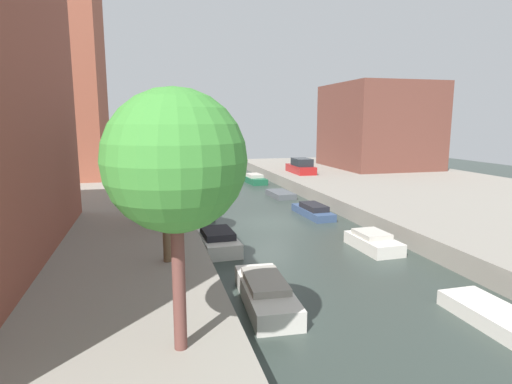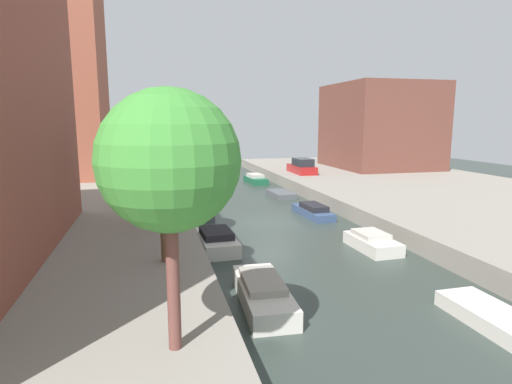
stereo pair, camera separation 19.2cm
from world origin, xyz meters
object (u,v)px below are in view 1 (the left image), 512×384
Objects in this scene: moored_boat_right_2 at (373,242)px; parked_car at (301,167)px; moored_boat_left_3 at (201,210)px; street_tree_1 at (164,160)px; street_tree_4 at (155,146)px; moored_boat_left_2 at (217,241)px; moored_boat_right_4 at (281,194)px; apartment_tower_far at (42,56)px; moored_boat_right_3 at (313,211)px; moored_boat_right_1 at (500,319)px; moored_boat_left_4 at (190,189)px; low_block_right at (378,126)px; street_tree_0 at (175,162)px; street_tree_2 at (160,157)px; moored_boat_right_5 at (255,179)px; street_tree_3 at (157,140)px; moored_boat_left_1 at (266,293)px.

parked_car is at bearing 78.67° from moored_boat_right_2.
street_tree_1 is at bearing -102.77° from moored_boat_left_3.
parked_car is (14.31, 6.45, -2.71)m from street_tree_4.
moored_boat_left_2 is 1.17× the size of moored_boat_right_4.
moored_boat_right_3 is at bearing -41.78° from apartment_tower_far.
street_tree_1 is 1.30× the size of moored_boat_right_1.
moored_boat_left_4 is 0.85× the size of moored_boat_right_3.
moored_boat_left_3 is (-21.89, -15.32, -5.25)m from low_block_right.
moored_boat_right_4 is (9.91, 23.36, -5.13)m from street_tree_0.
street_tree_1 reaches higher than street_tree_2.
street_tree_0 is 1.29× the size of parked_car.
moored_boat_right_5 is at bearing 89.78° from moored_boat_right_1.
moored_boat_right_3 is (-0.10, 7.52, -0.02)m from moored_boat_right_2.
street_tree_3 reaches higher than moored_boat_right_3.
moored_boat_left_3 is (2.71, -5.70, -3.96)m from street_tree_4.
moored_boat_left_1 is 13.92m from moored_boat_right_3.
street_tree_1 is at bearing -121.43° from moored_boat_left_2.
street_tree_2 reaches higher than moored_boat_left_2.
moored_boat_right_2 is at bearing -69.19° from moored_boat_left_4.
moored_boat_right_2 is (9.93, -3.72, -4.06)m from street_tree_2.
moored_boat_left_1 is 1.05× the size of moored_boat_right_3.
moored_boat_right_5 is (0.12, 30.91, 0.14)m from moored_boat_right_1.
street_tree_1 is 17.66m from street_tree_4.
moored_boat_left_2 is (2.55, -7.87, -4.57)m from street_tree_3.
moored_boat_left_1 is at bearing -37.48° from street_tree_1.
moored_boat_right_2 is at bearing 12.84° from street_tree_1.
moored_boat_left_4 is at bearing 104.27° from moored_boat_right_1.
moored_boat_right_5 is (9.75, 13.09, -4.61)m from street_tree_3.
moored_boat_left_3 reaches higher than moored_boat_left_4.
street_tree_2 reaches higher than moored_boat_left_4.
low_block_right is 32.56m from street_tree_2.
street_tree_0 is 1.55× the size of moored_boat_right_1.
moored_boat_right_1 is (19.02, -32.75, -11.66)m from apartment_tower_far.
street_tree_0 is at bearing -176.74° from moored_boat_right_1.
street_tree_2 is (-24.61, -21.29, -1.19)m from low_block_right.
moored_boat_right_2 is 0.74× the size of moored_boat_right_3.
apartment_tower_far is at bearing 152.78° from moored_boat_right_4.
street_tree_0 is at bearing -115.19° from parked_car.
parked_car is 1.08× the size of moored_boat_right_3.
moored_boat_left_4 is at bearing 151.12° from moored_boat_right_4.
moored_boat_right_3 is at bearing 58.60° from street_tree_0.
street_tree_0 reaches higher than moored_boat_right_3.
street_tree_4 is (0.00, 17.65, -0.49)m from street_tree_1.
street_tree_0 is 27.86m from moored_boat_left_4.
street_tree_3 is 1.09× the size of parked_car.
apartment_tower_far is 4.73× the size of parked_car.
parked_car is 28.80m from moored_boat_left_1.
moored_boat_left_3 is at bearing 163.09° from moored_boat_right_3.
street_tree_1 is at bearing -97.71° from moored_boat_left_4.
street_tree_4 is 15.93m from parked_car.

